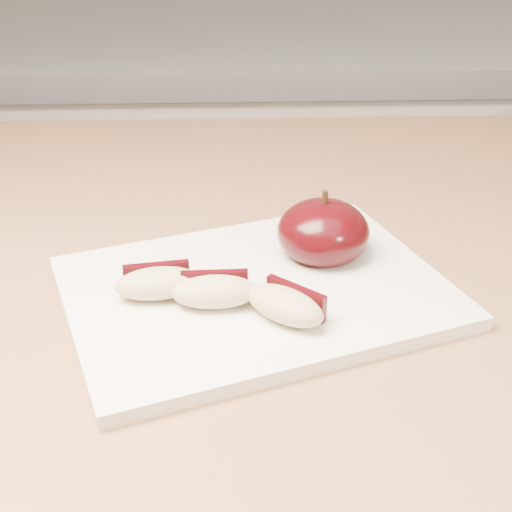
{
  "coord_description": "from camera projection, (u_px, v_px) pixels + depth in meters",
  "views": [
    {
      "loc": [
        -0.11,
        -0.06,
        1.19
      ],
      "look_at": [
        -0.09,
        0.39,
        0.94
      ],
      "focal_mm": 50.0,
      "sensor_mm": 36.0,
      "label": 1
    }
  ],
  "objects": [
    {
      "name": "cutting_board",
      "position": [
        256.0,
        292.0,
        0.53
      ],
      "size": [
        0.33,
        0.28,
        0.01
      ],
      "primitive_type": "cube",
      "rotation": [
        0.0,
        0.0,
        0.34
      ],
      "color": "white",
      "rests_on": "island_counter"
    },
    {
      "name": "apple_half",
      "position": [
        323.0,
        232.0,
        0.56
      ],
      "size": [
        0.09,
        0.09,
        0.06
      ],
      "rotation": [
        0.0,
        0.0,
        0.17
      ],
      "color": "black",
      "rests_on": "cutting_board"
    },
    {
      "name": "apple_wedge_a",
      "position": [
        158.0,
        282.0,
        0.51
      ],
      "size": [
        0.06,
        0.04,
        0.02
      ],
      "rotation": [
        0.0,
        0.0,
        0.15
      ],
      "color": "tan",
      "rests_on": "cutting_board"
    },
    {
      "name": "apple_wedge_c",
      "position": [
        286.0,
        304.0,
        0.49
      ],
      "size": [
        0.07,
        0.06,
        0.02
      ],
      "rotation": [
        0.0,
        0.0,
        -0.72
      ],
      "color": "tan",
      "rests_on": "cutting_board"
    },
    {
      "name": "back_cabinet",
      "position": [
        286.0,
        263.0,
        1.45
      ],
      "size": [
        2.4,
        0.62,
        0.94
      ],
      "color": "silver",
      "rests_on": "ground"
    },
    {
      "name": "apple_wedge_b",
      "position": [
        215.0,
        291.0,
        0.5
      ],
      "size": [
        0.06,
        0.03,
        0.02
      ],
      "rotation": [
        0.0,
        0.0,
        0.03
      ],
      "color": "tan",
      "rests_on": "cutting_board"
    }
  ]
}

